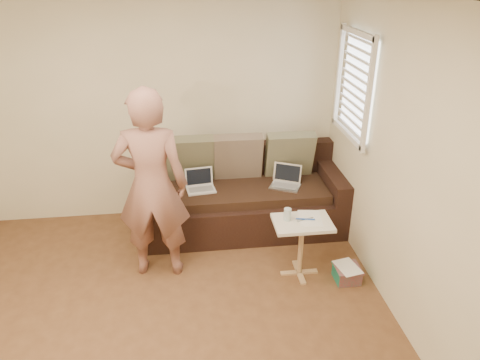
{
  "coord_description": "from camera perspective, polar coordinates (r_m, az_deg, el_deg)",
  "views": [
    {
      "loc": [
        0.28,
        -2.76,
        2.81
      ],
      "look_at": [
        0.8,
        1.4,
        0.78
      ],
      "focal_mm": 34.03,
      "sensor_mm": 36.0,
      "label": 1
    }
  ],
  "objects": [
    {
      "name": "pillow_mid",
      "position": [
        5.19,
        -0.26,
        2.92
      ],
      "size": [
        0.55,
        0.27,
        0.57
      ],
      "primitive_type": null,
      "rotation": [
        0.24,
        0.0,
        0.0
      ],
      "color": "brown",
      "rests_on": "sofa"
    },
    {
      "name": "ceiling",
      "position": [
        2.78,
        -13.76,
        20.83
      ],
      "size": [
        4.5,
        4.5,
        0.0
      ],
      "primitive_type": "plane",
      "rotation": [
        3.14,
        0.0,
        0.0
      ],
      "color": "white",
      "rests_on": "wall_back"
    },
    {
      "name": "floor",
      "position": [
        3.95,
        -9.6,
        -20.0
      ],
      "size": [
        4.5,
        4.5,
        0.0
      ],
      "primitive_type": "plane",
      "color": "#55361F",
      "rests_on": "ground"
    },
    {
      "name": "laptop_silver",
      "position": [
        5.12,
        5.66,
        -0.87
      ],
      "size": [
        0.39,
        0.35,
        0.21
      ],
      "primitive_type": null,
      "rotation": [
        0.0,
        0.0,
        -0.46
      ],
      "color": "#B7BABC",
      "rests_on": "sofa"
    },
    {
      "name": "person",
      "position": [
        4.26,
        -11.04,
        -0.74
      ],
      "size": [
        0.72,
        0.52,
        1.88
      ],
      "primitive_type": "imported",
      "rotation": [
        0.0,
        0.0,
        3.06
      ],
      "color": "brown",
      "rests_on": "ground"
    },
    {
      "name": "scissors",
      "position": [
        4.34,
        8.19,
        -4.9
      ],
      "size": [
        0.2,
        0.16,
        0.02
      ],
      "primitive_type": null,
      "rotation": [
        0.0,
        0.0,
        0.35
      ],
      "color": "silver",
      "rests_on": "side_table"
    },
    {
      "name": "pillow_left",
      "position": [
        5.18,
        -6.35,
        2.69
      ],
      "size": [
        0.55,
        0.29,
        0.57
      ],
      "primitive_type": null,
      "rotation": [
        0.28,
        0.0,
        0.0
      ],
      "color": "#65674C",
      "rests_on": "sofa"
    },
    {
      "name": "window_blinds",
      "position": [
        4.71,
        14.15,
        11.43
      ],
      "size": [
        0.12,
        0.88,
        1.08
      ],
      "primitive_type": null,
      "color": "white",
      "rests_on": "wall_right"
    },
    {
      "name": "drinking_glass",
      "position": [
        4.3,
        5.97,
        -4.31
      ],
      "size": [
        0.07,
        0.07,
        0.12
      ],
      "primitive_type": null,
      "color": "silver",
      "rests_on": "side_table"
    },
    {
      "name": "side_table",
      "position": [
        4.49,
        7.62,
        -8.45
      ],
      "size": [
        0.55,
        0.38,
        0.6
      ],
      "primitive_type": null,
      "color": "silver",
      "rests_on": "ground"
    },
    {
      "name": "wall_back",
      "position": [
        5.24,
        -10.0,
        8.69
      ],
      "size": [
        4.0,
        0.0,
        4.0
      ],
      "primitive_type": "plane",
      "rotation": [
        1.57,
        0.0,
        0.0
      ],
      "color": "beige",
      "rests_on": "ground"
    },
    {
      "name": "laptop_white",
      "position": [
        5.04,
        -4.91,
        -1.32
      ],
      "size": [
        0.34,
        0.26,
        0.22
      ],
      "primitive_type": null,
      "rotation": [
        0.0,
        0.0,
        0.13
      ],
      "color": "white",
      "rests_on": "sofa"
    },
    {
      "name": "sofa",
      "position": [
        5.16,
        0.58,
        -1.69
      ],
      "size": [
        2.2,
        0.95,
        0.85
      ],
      "primitive_type": null,
      "color": "black",
      "rests_on": "ground"
    },
    {
      "name": "striped_box",
      "position": [
        4.61,
        13.26,
        -11.33
      ],
      "size": [
        0.25,
        0.25,
        0.15
      ],
      "primitive_type": null,
      "color": "#BB1C37",
      "rests_on": "ground"
    },
    {
      "name": "paper_on_table",
      "position": [
        4.38,
        8.78,
        -4.73
      ],
      "size": [
        0.25,
        0.33,
        0.0
      ],
      "primitive_type": null,
      "rotation": [
        0.0,
        0.0,
        -0.14
      ],
      "color": "white",
      "rests_on": "side_table"
    },
    {
      "name": "wall_right",
      "position": [
        3.59,
        22.37,
        -1.15
      ],
      "size": [
        0.0,
        4.5,
        4.5
      ],
      "primitive_type": "plane",
      "rotation": [
        1.57,
        0.0,
        -1.57
      ],
      "color": "beige",
      "rests_on": "ground"
    },
    {
      "name": "pillow_right",
      "position": [
        5.28,
        6.23,
        3.19
      ],
      "size": [
        0.55,
        0.28,
        0.57
      ],
      "primitive_type": null,
      "rotation": [
        0.26,
        0.0,
        0.0
      ],
      "color": "#65674C",
      "rests_on": "sofa"
    }
  ]
}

